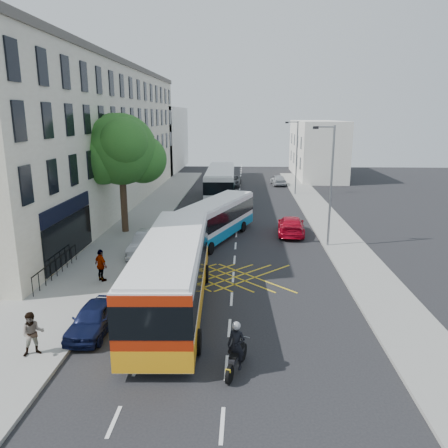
# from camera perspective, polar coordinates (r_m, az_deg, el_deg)

# --- Properties ---
(ground) EXTENTS (120.00, 120.00, 0.00)m
(ground) POSITION_cam_1_polar(r_m,az_deg,el_deg) (19.04, 0.71, -13.42)
(ground) COLOR black
(ground) RESTS_ON ground
(pavement_left) EXTENTS (5.00, 70.00, 0.15)m
(pavement_left) POSITION_cam_1_polar(r_m,az_deg,el_deg) (34.27, -12.73, -1.03)
(pavement_left) COLOR gray
(pavement_left) RESTS_ON ground
(pavement_right) EXTENTS (3.00, 70.00, 0.15)m
(pavement_right) POSITION_cam_1_polar(r_m,az_deg,el_deg) (33.77, 14.46, -1.35)
(pavement_right) COLOR gray
(pavement_right) RESTS_ON ground
(terrace_main) EXTENTS (8.30, 45.00, 13.50)m
(terrace_main) POSITION_cam_1_polar(r_m,az_deg,el_deg) (43.91, -16.98, 10.80)
(terrace_main) COLOR beige
(terrace_main) RESTS_ON ground
(terrace_far) EXTENTS (8.00, 20.00, 10.00)m
(terrace_far) POSITION_cam_1_polar(r_m,az_deg,el_deg) (73.44, -8.90, 10.92)
(terrace_far) COLOR silver
(terrace_far) RESTS_ON ground
(building_right) EXTENTS (6.00, 18.00, 8.00)m
(building_right) POSITION_cam_1_polar(r_m,az_deg,el_deg) (65.89, 11.98, 9.58)
(building_right) COLOR silver
(building_right) RESTS_ON ground
(street_tree) EXTENTS (6.30, 5.70, 8.80)m
(street_tree) POSITION_cam_1_polar(r_m,az_deg,el_deg) (33.21, -13.35, 9.37)
(street_tree) COLOR #382619
(street_tree) RESTS_ON pavement_left
(lamp_near) EXTENTS (1.45, 0.15, 8.00)m
(lamp_near) POSITION_cam_1_polar(r_m,az_deg,el_deg) (29.72, 13.66, 5.59)
(lamp_near) COLOR slate
(lamp_near) RESTS_ON pavement_right
(lamp_far) EXTENTS (1.45, 0.15, 8.00)m
(lamp_far) POSITION_cam_1_polar(r_m,az_deg,el_deg) (49.38, 9.36, 9.02)
(lamp_far) COLOR slate
(lamp_far) RESTS_ON pavement_right
(railings) EXTENTS (0.08, 5.60, 1.14)m
(railings) POSITION_cam_1_polar(r_m,az_deg,el_deg) (25.74, -21.05, -5.18)
(railings) COLOR black
(railings) RESTS_ON pavement_left
(bus_near) EXTENTS (3.37, 12.07, 3.36)m
(bus_near) POSITION_cam_1_polar(r_m,az_deg,el_deg) (20.23, -6.73, -6.33)
(bus_near) COLOR silver
(bus_near) RESTS_ON ground
(bus_mid) EXTENTS (5.62, 10.21, 2.82)m
(bus_mid) POSITION_cam_1_polar(r_m,az_deg,el_deg) (31.40, -1.20, 0.60)
(bus_mid) COLOR silver
(bus_mid) RESTS_ON ground
(bus_far) EXTENTS (3.23, 12.21, 3.42)m
(bus_far) POSITION_cam_1_polar(r_m,az_deg,el_deg) (45.82, -0.46, 5.28)
(bus_far) COLOR silver
(bus_far) RESTS_ON ground
(motorbike) EXTENTS (0.84, 2.10, 1.92)m
(motorbike) POSITION_cam_1_polar(r_m,az_deg,el_deg) (15.78, 1.63, -15.92)
(motorbike) COLOR black
(motorbike) RESTS_ON ground
(parked_car_blue) EXTENTS (1.65, 3.72, 1.24)m
(parked_car_blue) POSITION_cam_1_polar(r_m,az_deg,el_deg) (19.23, -16.61, -11.69)
(parked_car_blue) COLOR #0D1336
(parked_car_blue) RESTS_ON ground
(parked_car_silver) EXTENTS (1.96, 4.64, 1.49)m
(parked_car_silver) POSITION_cam_1_polar(r_m,az_deg,el_deg) (28.58, -9.88, -2.50)
(parked_car_silver) COLOR #B0B3B8
(parked_car_silver) RESTS_ON ground
(red_hatchback) EXTENTS (2.31, 4.91, 1.39)m
(red_hatchback) POSITION_cam_1_polar(r_m,az_deg,el_deg) (33.31, 8.76, -0.18)
(red_hatchback) COLOR #B5071E
(red_hatchback) RESTS_ON ground
(distant_car_grey) EXTENTS (2.45, 4.91, 1.34)m
(distant_car_grey) POSITION_cam_1_polar(r_m,az_deg,el_deg) (55.54, 1.01, 5.64)
(distant_car_grey) COLOR #3C3E43
(distant_car_grey) RESTS_ON ground
(distant_car_silver) EXTENTS (2.02, 4.16, 1.37)m
(distant_car_silver) POSITION_cam_1_polar(r_m,az_deg,el_deg) (56.87, 7.07, 5.74)
(distant_car_silver) COLOR #A8ABAF
(distant_car_silver) RESTS_ON ground
(pedestrian_near) EXTENTS (1.01, 0.92, 1.68)m
(pedestrian_near) POSITION_cam_1_polar(r_m,az_deg,el_deg) (17.92, -23.70, -13.00)
(pedestrian_near) COLOR gray
(pedestrian_near) RESTS_ON pavement_left
(pedestrian_far) EXTENTS (1.06, 0.99, 1.75)m
(pedestrian_far) POSITION_cam_1_polar(r_m,az_deg,el_deg) (24.17, -15.76, -5.22)
(pedestrian_far) COLOR gray
(pedestrian_far) RESTS_ON pavement_left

